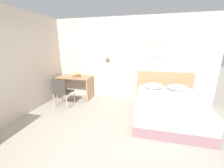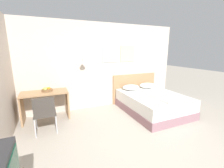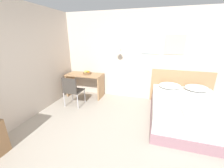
{
  "view_description": "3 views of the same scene",
  "coord_description": "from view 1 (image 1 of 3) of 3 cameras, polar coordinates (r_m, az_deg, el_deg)",
  "views": [
    {
      "loc": [
        0.69,
        -1.78,
        1.78
      ],
      "look_at": [
        -0.18,
        1.76,
        0.76
      ],
      "focal_mm": 22.0,
      "sensor_mm": 36.0,
      "label": 1
    },
    {
      "loc": [
        -1.54,
        -1.79,
        1.84
      ],
      "look_at": [
        0.01,
        1.74,
        0.95
      ],
      "focal_mm": 24.0,
      "sensor_mm": 36.0,
      "label": 2
    },
    {
      "loc": [
        0.42,
        -1.55,
        1.9
      ],
      "look_at": [
        -0.54,
        1.73,
        0.73
      ],
      "focal_mm": 22.0,
      "sensor_mm": 36.0,
      "label": 3
    }
  ],
  "objects": [
    {
      "name": "wall_back",
      "position": [
        4.58,
        5.24,
        9.93
      ],
      "size": [
        5.5,
        0.31,
        2.65
      ],
      "color": "beige",
      "rests_on": "ground_plane"
    },
    {
      "name": "headboard",
      "position": [
        4.67,
        20.61,
        -1.35
      ],
      "size": [
        1.67,
        0.06,
        1.0
      ],
      "color": "#A87F56",
      "rests_on": "ground_plane"
    },
    {
      "name": "ground_plane",
      "position": [
        2.61,
        -6.06,
        -27.49
      ],
      "size": [
        24.0,
        24.0,
        0.0
      ],
      "primitive_type": "plane",
      "color": "#B2A899"
    },
    {
      "name": "pillow_right",
      "position": [
        4.39,
        25.49,
        -1.2
      ],
      "size": [
        0.58,
        0.48,
        0.16
      ],
      "color": "white",
      "rests_on": "bed"
    },
    {
      "name": "folded_towel_near_foot",
      "position": [
        3.38,
        21.32,
        -6.39
      ],
      "size": [
        0.3,
        0.27,
        0.06
      ],
      "color": "white",
      "rests_on": "bed"
    },
    {
      "name": "desk_chair",
      "position": [
        4.3,
        -20.25,
        -2.57
      ],
      "size": [
        0.46,
        0.46,
        0.87
      ],
      "color": "#3D3833",
      "rests_on": "ground_plane"
    },
    {
      "name": "folded_towel_mid_bed",
      "position": [
        2.97,
        22.83,
        -9.61
      ],
      "size": [
        0.31,
        0.31,
        0.06
      ],
      "color": "white",
      "rests_on": "bed"
    },
    {
      "name": "bed",
      "position": [
        3.78,
        21.95,
        -9.11
      ],
      "size": [
        1.55,
        2.0,
        0.55
      ],
      "color": "gray",
      "rests_on": "ground_plane"
    },
    {
      "name": "pillow_left",
      "position": [
        4.29,
        16.85,
        -0.66
      ],
      "size": [
        0.58,
        0.48,
        0.16
      ],
      "color": "white",
      "rests_on": "bed"
    },
    {
      "name": "desk",
      "position": [
        4.91,
        -15.18,
        0.3
      ],
      "size": [
        1.15,
        0.58,
        0.76
      ],
      "color": "#A87F56",
      "rests_on": "ground_plane"
    },
    {
      "name": "fruit_bowl",
      "position": [
        4.86,
        -14.49,
        3.56
      ],
      "size": [
        0.27,
        0.27,
        0.13
      ],
      "color": "brown",
      "rests_on": "desk"
    }
  ]
}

